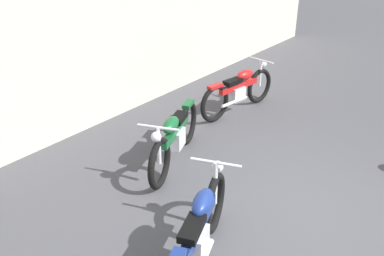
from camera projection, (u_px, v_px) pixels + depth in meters
name	position (u px, v px, depth m)	size (l,w,h in m)	color
ground_plane	(305.00, 219.00, 5.17)	(40.00, 40.00, 0.00)	#47474C
building_wall	(71.00, 53.00, 6.94)	(18.00, 0.30, 2.80)	beige
motorcycle_blue	(198.00, 234.00, 4.25)	(2.04, 0.91, 0.95)	black
motorcycle_green	(175.00, 137.00, 6.22)	(2.01, 0.94, 0.95)	black
motorcycle_red	(239.00, 90.00, 8.03)	(2.08, 0.60, 0.94)	black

